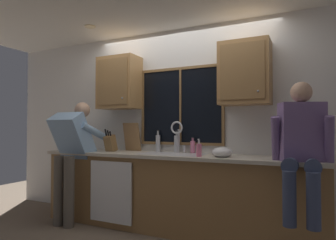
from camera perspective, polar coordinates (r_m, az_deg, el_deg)
name	(u,v)px	position (r m, az deg, el deg)	size (l,w,h in m)	color
back_wall	(183,125)	(3.94, 2.94, -0.97)	(5.81, 0.12, 2.55)	silver
ceiling_downlight_left	(90,27)	(4.13, -14.79, 16.99)	(0.14, 0.14, 0.01)	#FFEAB2
window_glass	(181,106)	(3.89, 2.48, 2.72)	(1.10, 0.02, 0.95)	black
window_frame_top	(180,69)	(3.95, 2.41, 9.87)	(1.17, 0.02, 0.04)	brown
window_frame_bottom	(181,144)	(3.88, 2.43, -4.55)	(1.17, 0.02, 0.04)	brown
window_frame_left	(143,107)	(4.14, -4.83, 2.47)	(0.04, 0.02, 0.95)	brown
window_frame_right	(223,104)	(3.70, 10.55, 2.96)	(0.04, 0.02, 0.95)	brown
window_mullion_center	(180,106)	(3.88, 2.41, 2.73)	(0.02, 0.02, 0.95)	brown
lower_cabinet_run	(172,193)	(3.71, 0.81, -13.95)	(3.41, 0.58, 0.88)	olive
countertop	(171,156)	(3.62, 0.67, -6.88)	(3.47, 0.62, 0.04)	beige
dishwasher_front	(111,192)	(3.77, -10.97, -13.42)	(0.60, 0.02, 0.74)	white
upper_cabinet_left	(119,83)	(4.20, -9.38, 7.01)	(0.57, 0.36, 0.72)	#A87A47
upper_cabinet_right	(245,73)	(3.53, 14.57, 8.69)	(0.57, 0.36, 0.72)	#A87A47
sink	(171,162)	(3.64, 0.67, -8.08)	(0.80, 0.46, 0.21)	#B7B7BC
faucet	(178,133)	(3.77, 1.92, -2.50)	(0.18, 0.09, 0.40)	silver
person_standing	(72,148)	(4.08, -18.05, -5.20)	(0.53, 0.67, 1.59)	#595147
person_sitting_on_counter	(302,142)	(3.01, 24.32, -3.95)	(0.54, 0.66, 1.26)	#384260
knife_block	(110,143)	(4.09, -11.03, -4.42)	(0.12, 0.18, 0.32)	olive
cutting_board	(132,137)	(4.14, -6.94, -3.25)	(0.25, 0.02, 0.39)	#997047
mixing_bowl	(222,152)	(3.30, 10.37, -6.13)	(0.23, 0.23, 0.11)	silver
soap_dispenser	(199,150)	(3.30, 5.98, -5.73)	(0.06, 0.07, 0.20)	pink
bottle_green_glass	(193,147)	(3.76, 4.80, -5.11)	(0.06, 0.06, 0.20)	pink
bottle_tall_clear	(158,143)	(3.96, -1.95, -4.39)	(0.06, 0.06, 0.29)	#B7B7BC
bottle_amber_small	(177,143)	(3.81, 1.73, -4.53)	(0.07, 0.07, 0.28)	#B7B7BC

